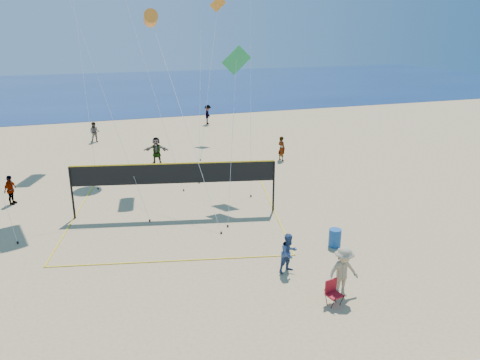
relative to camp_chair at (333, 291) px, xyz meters
name	(u,v)px	position (x,y,z in m)	size (l,w,h in m)	color
ground	(223,359)	(-4.31, -1.47, -0.50)	(120.00, 120.00, 0.00)	tan
ocean	(106,89)	(-4.31, 60.53, -0.49)	(140.00, 50.00, 0.03)	navy
bystander_a	(289,253)	(-0.51, 2.52, 0.28)	(0.77, 0.60, 1.58)	navy
bystander_b	(343,272)	(0.57, 0.36, 0.43)	(1.21, 0.69, 1.87)	tan
far_person_0	(10,190)	(-11.54, 13.68, 0.29)	(0.93, 0.39, 1.59)	gray
far_person_1	(156,150)	(-3.05, 19.01, 0.41)	(1.69, 0.54, 1.82)	gray
far_person_2	(282,148)	(5.36, 17.02, 0.35)	(0.62, 0.41, 1.71)	gray
far_person_3	(95,132)	(-6.88, 26.68, 0.31)	(0.80, 0.62, 1.64)	gray
far_person_4	(208,115)	(3.62, 30.79, 0.42)	(1.19, 0.68, 1.84)	gray
camp_chair	(333,291)	(0.00, 0.00, 0.00)	(0.56, 0.67, 1.00)	maroon
trash_barrel	(335,238)	(2.26, 3.89, -0.11)	(0.52, 0.52, 0.79)	#16498F
volleyball_net	(174,179)	(-3.55, 9.54, 1.37)	(11.98, 11.87, 2.70)	black
kite_2	(151,18)	(-3.38, 15.80, 8.89)	(1.88, 10.20, 9.91)	orange
kite_4	(236,69)	(0.23, 11.42, 6.38)	(2.63, 4.77, 8.08)	green
kite_9	(216,17)	(3.31, 26.11, 9.14)	(4.43, 8.38, 11.33)	orange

